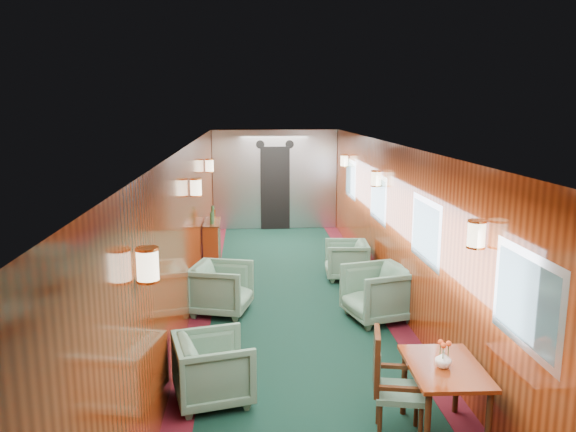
{
  "coord_description": "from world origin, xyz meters",
  "views": [
    {
      "loc": [
        -0.66,
        -7.51,
        2.94
      ],
      "look_at": [
        0.0,
        1.59,
        1.15
      ],
      "focal_mm": 35.0,
      "sensor_mm": 36.0,
      "label": 1
    }
  ],
  "objects_px": {
    "armchair_left_near": "(213,369)",
    "armchair_right_near": "(378,293)",
    "armchair_left_far": "(222,288)",
    "side_chair": "(389,380)",
    "dining_table": "(445,377)",
    "credenza": "(212,243)",
    "armchair_right_far": "(346,260)"
  },
  "relations": [
    {
      "from": "armchair_right_far",
      "to": "side_chair",
      "type": "bearing_deg",
      "value": -1.13
    },
    {
      "from": "dining_table",
      "to": "armchair_left_far",
      "type": "height_order",
      "value": "armchair_left_far"
    },
    {
      "from": "dining_table",
      "to": "armchair_right_far",
      "type": "height_order",
      "value": "dining_table"
    },
    {
      "from": "dining_table",
      "to": "side_chair",
      "type": "xyz_separation_m",
      "value": [
        -0.48,
        0.06,
        -0.04
      ]
    },
    {
      "from": "dining_table",
      "to": "armchair_left_near",
      "type": "xyz_separation_m",
      "value": [
        -2.09,
        0.79,
        -0.23
      ]
    },
    {
      "from": "armchair_right_near",
      "to": "armchair_right_far",
      "type": "distance_m",
      "value": 1.92
    },
    {
      "from": "side_chair",
      "to": "armchair_right_far",
      "type": "height_order",
      "value": "side_chair"
    },
    {
      "from": "dining_table",
      "to": "credenza",
      "type": "relative_size",
      "value": 0.84
    },
    {
      "from": "credenza",
      "to": "armchair_right_near",
      "type": "relative_size",
      "value": 1.32
    },
    {
      "from": "dining_table",
      "to": "side_chair",
      "type": "height_order",
      "value": "side_chair"
    },
    {
      "from": "dining_table",
      "to": "armchair_right_near",
      "type": "xyz_separation_m",
      "value": [
        0.07,
        2.85,
        -0.19
      ]
    },
    {
      "from": "dining_table",
      "to": "armchair_right_near",
      "type": "relative_size",
      "value": 1.12
    },
    {
      "from": "armchair_left_far",
      "to": "armchair_right_far",
      "type": "xyz_separation_m",
      "value": [
        2.08,
        1.5,
        -0.03
      ]
    },
    {
      "from": "dining_table",
      "to": "armchair_left_far",
      "type": "xyz_separation_m",
      "value": [
        -2.12,
        3.27,
        -0.21
      ]
    },
    {
      "from": "side_chair",
      "to": "armchair_left_far",
      "type": "xyz_separation_m",
      "value": [
        -1.63,
        3.21,
        -0.17
      ]
    },
    {
      "from": "armchair_right_far",
      "to": "armchair_right_near",
      "type": "bearing_deg",
      "value": 7.29
    },
    {
      "from": "armchair_left_far",
      "to": "armchair_right_near",
      "type": "xyz_separation_m",
      "value": [
        2.18,
        -0.42,
        0.02
      ]
    },
    {
      "from": "armchair_right_far",
      "to": "credenza",
      "type": "bearing_deg",
      "value": -109.03
    },
    {
      "from": "armchair_left_near",
      "to": "armchair_right_near",
      "type": "height_order",
      "value": "armchair_right_near"
    },
    {
      "from": "armchair_left_near",
      "to": "armchair_right_near",
      "type": "distance_m",
      "value": 2.98
    },
    {
      "from": "armchair_left_far",
      "to": "dining_table",
      "type": "bearing_deg",
      "value": -132.23
    },
    {
      "from": "credenza",
      "to": "armchair_left_far",
      "type": "bearing_deg",
      "value": -83.62
    },
    {
      "from": "side_chair",
      "to": "armchair_right_near",
      "type": "distance_m",
      "value": 2.85
    },
    {
      "from": "dining_table",
      "to": "armchair_left_near",
      "type": "bearing_deg",
      "value": 161.17
    },
    {
      "from": "armchair_left_near",
      "to": "armchair_right_near",
      "type": "bearing_deg",
      "value": -59.89
    },
    {
      "from": "credenza",
      "to": "armchair_right_near",
      "type": "height_order",
      "value": "credenza"
    },
    {
      "from": "credenza",
      "to": "armchair_right_far",
      "type": "distance_m",
      "value": 2.58
    },
    {
      "from": "dining_table",
      "to": "armchair_right_near",
      "type": "height_order",
      "value": "armchair_right_near"
    },
    {
      "from": "side_chair",
      "to": "dining_table",
      "type": "bearing_deg",
      "value": 4.38
    },
    {
      "from": "dining_table",
      "to": "armchair_left_far",
      "type": "bearing_deg",
      "value": 124.81
    },
    {
      "from": "armchair_left_far",
      "to": "credenza",
      "type": "bearing_deg",
      "value": 21.25
    },
    {
      "from": "armchair_right_near",
      "to": "armchair_left_far",
      "type": "bearing_deg",
      "value": -115.91
    }
  ]
}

